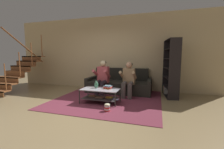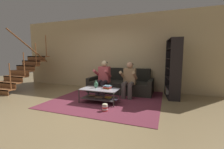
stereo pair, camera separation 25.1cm
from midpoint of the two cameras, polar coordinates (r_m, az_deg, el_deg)
ground at (r=4.18m, az=-11.52°, el=-11.60°), size 16.80×16.80×0.00m
back_partition at (r=6.19m, az=0.37°, el=8.10°), size 8.40×0.12×2.90m
staircase_run at (r=6.91m, az=-30.12°, el=1.53°), size 1.02×1.97×2.26m
couch at (r=5.58m, az=4.61°, el=-3.87°), size 2.33×0.97×0.87m
person_seated_left at (r=5.14m, az=-1.98°, el=-0.72°), size 0.50×0.58×1.18m
person_seated_right at (r=4.87m, az=7.96°, el=-1.42°), size 0.50×0.58×1.14m
coffee_table at (r=4.31m, az=-2.94°, el=-7.30°), size 1.11×0.56×0.40m
area_rug at (r=4.88m, az=0.77°, el=-8.72°), size 3.16×3.39×0.01m
vase at (r=4.41m, az=-4.50°, el=-3.82°), size 0.12×0.12×0.21m
book_stack at (r=4.30m, az=-0.15°, el=-4.77°), size 0.24×0.22×0.09m
bookshelf at (r=5.28m, az=23.81°, el=1.08°), size 0.47×1.07×1.87m
popcorn_tub at (r=3.70m, az=-0.75°, el=-12.40°), size 0.14×0.14×0.19m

